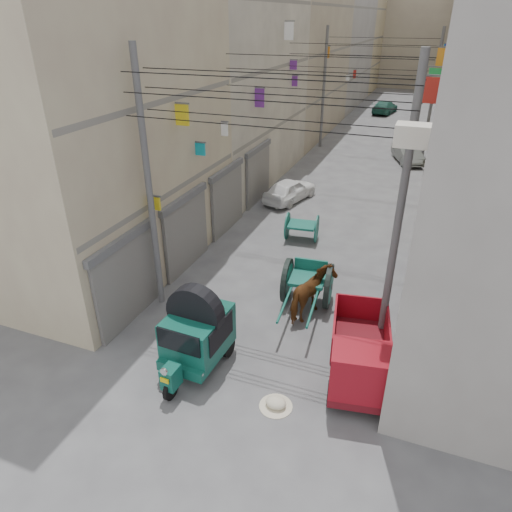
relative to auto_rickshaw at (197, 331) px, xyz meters
The scene contains 18 objects.
ground 3.92m from the auto_rickshaw, 75.20° to the right, with size 140.00×140.00×0.00m, color #464649.
building_row_left 31.75m from the auto_rickshaw, 102.99° to the left, with size 8.00×62.00×14.00m.
building_row_right 32.23m from the auto_rickshaw, 73.64° to the left, with size 8.00×62.00×14.00m.
end_cap_building 62.61m from the auto_rickshaw, 89.12° to the left, with size 22.00×10.00×13.00m, color tan.
shutters_left 7.38m from the auto_rickshaw, 113.68° to the left, with size 0.18×14.40×2.88m.
signboards 18.20m from the auto_rickshaw, 86.99° to the left, with size 8.22×40.52×5.67m.
ac_units 8.80m from the auto_rickshaw, 41.23° to the left, with size 0.70×6.55×3.35m.
utility_poles 13.71m from the auto_rickshaw, 85.90° to the left, with size 7.40×22.20×8.00m.
overhead_cables 12.20m from the auto_rickshaw, 84.91° to the left, with size 7.40×22.52×1.12m.
auto_rickshaw is the anchor object (origin of this frame).
tonga_cart 4.51m from the auto_rickshaw, 64.16° to the left, with size 1.68×3.41×1.49m.
mini_truck 4.28m from the auto_rickshaw, ahead, with size 1.91×3.36×1.78m.
second_cart 8.69m from the auto_rickshaw, 87.03° to the left, with size 1.45×1.32×1.18m.
feed_sack 2.78m from the auto_rickshaw, 15.89° to the right, with size 0.52×0.41×0.26m, color beige.
horse 4.09m from the auto_rickshaw, 55.77° to the left, with size 0.86×1.88×1.59m, color brown.
distant_car_white 13.07m from the auto_rickshaw, 96.29° to the left, with size 1.39×3.45×1.18m, color white.
distant_car_grey 22.87m from the auto_rickshaw, 80.82° to the left, with size 1.28×3.68×1.21m, color #5E6460.
distant_car_green 39.20m from the auto_rickshaw, 89.80° to the left, with size 1.70×4.18×1.21m, color #1E594A.
Camera 1 is at (4.04, -4.94, 8.58)m, focal length 32.00 mm.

